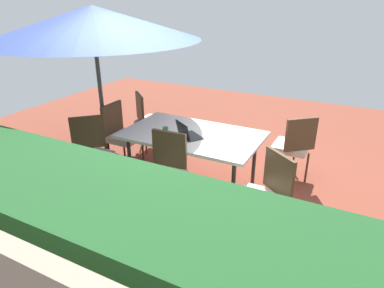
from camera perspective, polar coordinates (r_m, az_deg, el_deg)
name	(u,v)px	position (r m, az deg, el deg)	size (l,w,h in m)	color
ground_plane	(192,184)	(4.85, 0.00, -6.69)	(10.00, 10.00, 0.02)	brown
hedge_row	(61,242)	(3.01, -21.05, -15.04)	(6.30, 0.96, 1.26)	#1E4C23
dining_table	(192,137)	(4.53, 0.00, 1.16)	(1.81, 1.09, 0.76)	silver
patio_umbrella	(93,23)	(5.05, -16.21, 18.81)	(2.94, 2.94, 2.32)	#4C4C4C
chair_northeast	(90,151)	(4.70, -16.71, -1.06)	(0.59, 0.59, 0.98)	beige
chair_southeast	(149,118)	(5.74, -7.13, 4.26)	(0.59, 0.59, 0.98)	beige
chair_east	(121,132)	(5.21, -11.72, 1.89)	(0.46, 0.46, 0.98)	beige
chair_north	(164,169)	(4.04, -4.69, -4.26)	(0.46, 0.47, 0.98)	beige
chair_northwest	(265,194)	(3.64, 12.14, -8.14)	(0.58, 0.58, 0.98)	beige
chair_southwest	(294,144)	(4.89, 16.59, -0.06)	(0.58, 0.59, 0.98)	beige
laptop	(188,134)	(4.37, -0.72, 1.69)	(0.40, 0.38, 0.21)	#2D2D33
cup	(165,130)	(4.52, -4.47, 2.32)	(0.07, 0.07, 0.09)	#286B33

